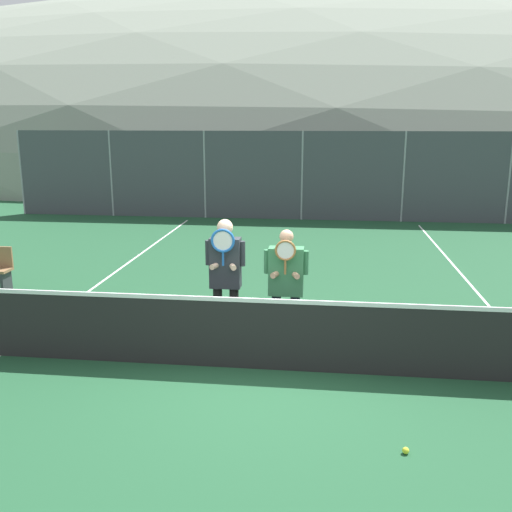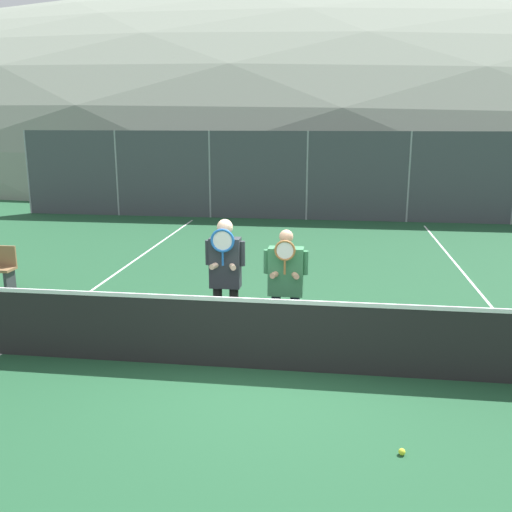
# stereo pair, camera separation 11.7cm
# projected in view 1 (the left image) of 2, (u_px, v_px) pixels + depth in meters

# --- Properties ---
(ground_plane) EXTENTS (120.00, 120.00, 0.00)m
(ground_plane) POSITION_uv_depth(u_px,v_px,m) (262.00, 369.00, 7.49)
(ground_plane) COLOR #1E4C2D
(hill_distant) EXTENTS (140.36, 77.98, 27.29)m
(hill_distant) POSITION_uv_depth(u_px,v_px,m) (319.00, 152.00, 58.64)
(hill_distant) COLOR gray
(hill_distant) RESTS_ON ground_plane
(clubhouse_building) EXTENTS (19.61, 5.50, 3.21)m
(clubhouse_building) POSITION_uv_depth(u_px,v_px,m) (308.00, 156.00, 25.09)
(clubhouse_building) COLOR beige
(clubhouse_building) RESTS_ON ground_plane
(fence_back) EXTENTS (19.30, 0.06, 2.85)m
(fence_back) POSITION_uv_depth(u_px,v_px,m) (302.00, 176.00, 18.40)
(fence_back) COLOR gray
(fence_back) RESTS_ON ground_plane
(tennis_net) EXTENTS (9.90, 0.09, 1.07)m
(tennis_net) POSITION_uv_depth(u_px,v_px,m) (262.00, 333.00, 7.38)
(tennis_net) COLOR gray
(tennis_net) RESTS_ON ground_plane
(court_line_left_sideline) EXTENTS (0.05, 16.00, 0.01)m
(court_line_left_sideline) POSITION_uv_depth(u_px,v_px,m) (87.00, 292.00, 10.82)
(court_line_left_sideline) COLOR white
(court_line_left_sideline) RESTS_ON ground_plane
(court_line_right_sideline) EXTENTS (0.05, 16.00, 0.01)m
(court_line_right_sideline) POSITION_uv_depth(u_px,v_px,m) (490.00, 307.00, 9.96)
(court_line_right_sideline) COLOR white
(court_line_right_sideline) RESTS_ON ground_plane
(player_leftmost) EXTENTS (0.56, 0.34, 1.86)m
(player_leftmost) POSITION_uv_depth(u_px,v_px,m) (225.00, 272.00, 7.97)
(player_leftmost) COLOR black
(player_leftmost) RESTS_ON ground_plane
(player_center_left) EXTENTS (0.61, 0.34, 1.75)m
(player_center_left) POSITION_uv_depth(u_px,v_px,m) (286.00, 281.00, 7.82)
(player_center_left) COLOR #232838
(player_center_left) RESTS_ON ground_plane
(car_far_left) EXTENTS (4.71, 1.95, 1.90)m
(car_far_left) POSITION_uv_depth(u_px,v_px,m) (183.00, 180.00, 21.68)
(car_far_left) COLOR #B2B7BC
(car_far_left) RESTS_ON ground_plane
(car_left_of_center) EXTENTS (4.24, 2.03, 1.78)m
(car_left_of_center) POSITION_uv_depth(u_px,v_px,m) (312.00, 183.00, 21.07)
(car_left_of_center) COLOR black
(car_left_of_center) RESTS_ON ground_plane
(car_center) EXTENTS (4.36, 2.10, 1.65)m
(car_center) POSITION_uv_depth(u_px,v_px,m) (441.00, 186.00, 20.75)
(car_center) COLOR silver
(car_center) RESTS_ON ground_plane
(tennis_ball_on_court) EXTENTS (0.07, 0.07, 0.07)m
(tennis_ball_on_court) POSITION_uv_depth(u_px,v_px,m) (406.00, 451.00, 5.59)
(tennis_ball_on_court) COLOR #CCDB33
(tennis_ball_on_court) RESTS_ON ground_plane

